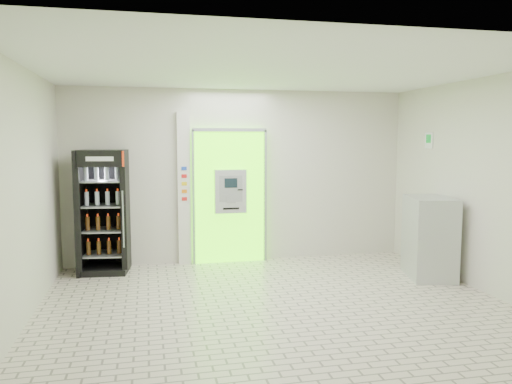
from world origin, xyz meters
name	(u,v)px	position (x,y,z in m)	size (l,w,h in m)	color
ground	(275,304)	(0.00, 0.00, 0.00)	(6.00, 6.00, 0.00)	beige
room_shell	(276,163)	(0.00, 0.00, 1.84)	(6.00, 6.00, 6.00)	beige
atm_assembly	(230,195)	(-0.20, 2.41, 1.17)	(1.30, 0.24, 2.33)	#54FD06
pillar	(184,189)	(-0.98, 2.45, 1.30)	(0.22, 0.11, 2.60)	silver
beverage_cooler	(104,214)	(-2.29, 2.17, 0.95)	(0.81, 0.75, 1.97)	black
steel_cabinet	(429,237)	(2.68, 0.78, 0.63)	(0.85, 1.07, 1.26)	#B8BBC0
exit_sign	(429,140)	(2.99, 1.40, 2.12)	(0.02, 0.22, 0.26)	white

